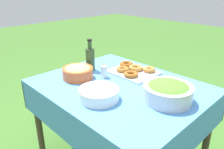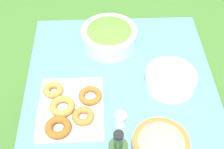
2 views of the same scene
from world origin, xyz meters
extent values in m
cube|color=#4C8CD1|center=(0.00, 0.00, 0.69)|extent=(1.17, 0.95, 0.02)
cube|color=#4C8CD1|center=(0.00, -0.47, 0.56)|extent=(1.17, 0.01, 0.22)
cube|color=#4C8CD1|center=(0.00, 0.47, 0.56)|extent=(1.17, 0.01, 0.22)
cube|color=#4C8CD1|center=(-0.58, 0.00, 0.56)|extent=(0.01, 0.95, 0.22)
cylinder|color=#473828|center=(-0.53, -0.41, 0.34)|extent=(0.05, 0.05, 0.67)
cylinder|color=#473828|center=(-0.53, 0.41, 0.34)|extent=(0.05, 0.05, 0.67)
cylinder|color=silver|center=(-0.36, -0.05, 0.75)|extent=(0.31, 0.31, 0.10)
ellipsoid|color=#51892D|center=(-0.36, -0.05, 0.79)|extent=(0.27, 0.27, 0.07)
cylinder|color=#E05B28|center=(0.31, 0.14, 0.74)|extent=(0.24, 0.24, 0.08)
ellipsoid|color=tan|center=(0.31, 0.14, 0.77)|extent=(0.21, 0.21, 0.07)
cube|color=silver|center=(0.08, -0.24, 0.71)|extent=(0.36, 0.30, 0.02)
torus|color=#B27533|center=(0.08, -0.28, 0.73)|extent=(0.15, 0.15, 0.03)
torus|color=#93561E|center=(0.03, -0.15, 0.73)|extent=(0.13, 0.13, 0.03)
torus|color=brown|center=(0.20, -0.29, 0.73)|extent=(0.13, 0.13, 0.04)
torus|color=#A36628|center=(0.14, -0.18, 0.73)|extent=(0.13, 0.13, 0.03)
torus|color=#B27533|center=(-0.02, -0.33, 0.73)|extent=(0.14, 0.14, 0.03)
cylinder|color=white|center=(-0.06, 0.25, 0.70)|extent=(0.25, 0.25, 0.01)
cylinder|color=white|center=(-0.06, 0.25, 0.72)|extent=(0.25, 0.25, 0.01)
cylinder|color=white|center=(-0.06, 0.25, 0.73)|extent=(0.25, 0.25, 0.01)
cylinder|color=white|center=(-0.06, 0.25, 0.74)|extent=(0.25, 0.25, 0.01)
cylinder|color=white|center=(-0.06, 0.25, 0.75)|extent=(0.25, 0.25, 0.01)
cylinder|color=white|center=(-0.06, 0.25, 0.76)|extent=(0.25, 0.25, 0.01)
cylinder|color=#2D4723|center=(0.38, -0.04, 0.92)|extent=(0.03, 0.03, 0.06)
cylinder|color=black|center=(0.38, -0.04, 0.96)|extent=(0.04, 0.04, 0.01)
cylinder|color=white|center=(0.18, -0.02, 0.74)|extent=(0.05, 0.05, 0.08)
cylinder|color=silver|center=(0.18, -0.02, 0.78)|extent=(0.05, 0.05, 0.01)
camera|label=1|loc=(-0.98, 1.04, 1.37)|focal=35.00mm
camera|label=2|loc=(0.94, -0.08, 1.90)|focal=50.00mm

